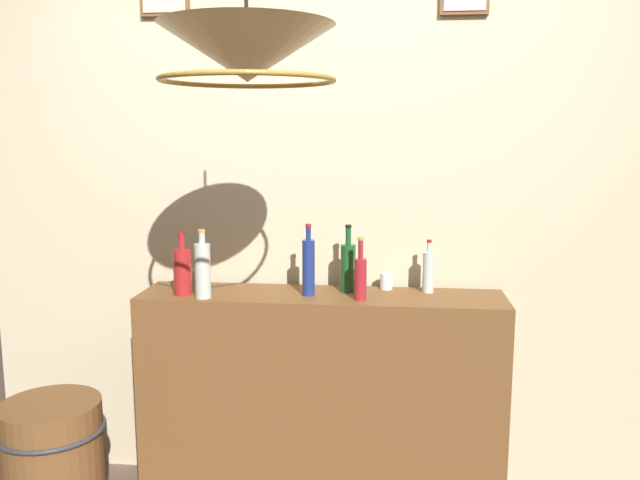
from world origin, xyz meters
TOP-DOWN VIEW (x-y plane):
  - panelled_rear_partition at (-0.00, 1.10)m, footprint 3.32×0.15m
  - bar_shelf_unit at (0.00, 0.84)m, footprint 1.60×0.35m
  - liquor_bottle_tequila at (-0.50, 0.73)m, footprint 0.07×0.07m
  - liquor_bottle_sherry at (-0.60, 0.78)m, footprint 0.08×0.08m
  - liquor_bottle_mezcal at (0.17, 0.77)m, footprint 0.05×0.05m
  - liquor_bottle_amaro at (0.11, 0.91)m, footprint 0.07×0.07m
  - liquor_bottle_port at (0.47, 0.93)m, footprint 0.05×0.05m
  - liquor_bottle_rye at (-0.05, 0.82)m, footprint 0.05×0.05m
  - glass_tumbler_rocks at (0.28, 0.97)m, footprint 0.06×0.06m
  - pendant_lamp at (-0.15, 0.09)m, footprint 0.55×0.55m
  - wooden_barrel at (-1.14, 0.57)m, footprint 0.45×0.45m

SIDE VIEW (x-z plane):
  - wooden_barrel at x=-1.14m, z-range 0.00..0.54m
  - bar_shelf_unit at x=0.00m, z-range 0.00..0.98m
  - glass_tumbler_rocks at x=0.28m, z-range 0.98..1.05m
  - liquor_bottle_port at x=0.47m, z-range 0.96..1.19m
  - liquor_bottle_mezcal at x=0.17m, z-range 0.94..1.21m
  - liquor_bottle_sherry at x=-0.60m, z-range 0.95..1.22m
  - liquor_bottle_amaro at x=0.11m, z-range 0.94..1.25m
  - liquor_bottle_tequila at x=-0.50m, z-range 0.96..1.25m
  - liquor_bottle_rye at x=-0.05m, z-range 0.95..1.27m
  - panelled_rear_partition at x=0.00m, z-range 0.07..2.83m
  - pendant_lamp at x=-0.15m, z-range 1.69..2.13m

